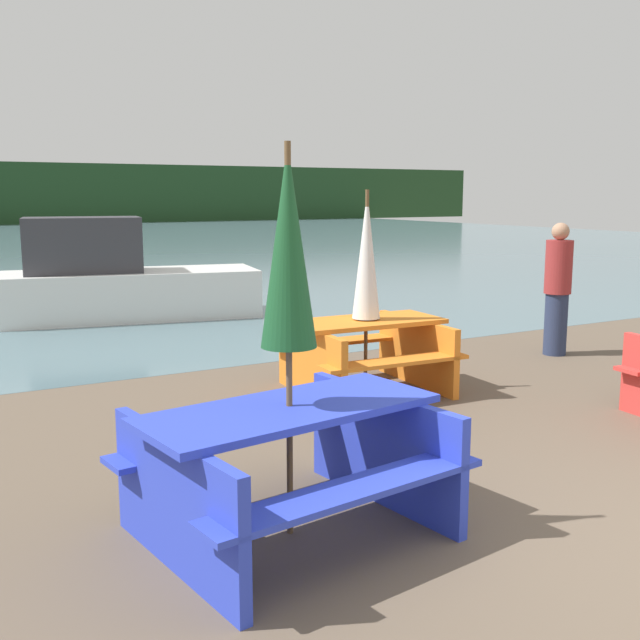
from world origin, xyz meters
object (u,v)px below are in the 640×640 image
(picnic_table_blue, at_px, (290,457))
(umbrella_white, at_px, (367,256))
(umbrella_darkgreen, at_px, (288,249))
(boat, at_px, (120,282))
(person, at_px, (558,289))
(picnic_table_orange, at_px, (366,349))

(picnic_table_blue, relative_size, umbrella_white, 0.95)
(umbrella_white, xyz_separation_m, umbrella_darkgreen, (-2.12, -2.48, 0.30))
(umbrella_darkgreen, bearing_deg, boat, 81.97)
(umbrella_white, distance_m, umbrella_darkgreen, 3.28)
(picnic_table_blue, bearing_deg, person, 28.66)
(umbrella_white, height_order, umbrella_darkgreen, umbrella_darkgreen)
(umbrella_white, distance_m, boat, 5.80)
(picnic_table_blue, height_order, boat, boat)
(picnic_table_orange, bearing_deg, umbrella_darkgreen, -130.60)
(umbrella_white, xyz_separation_m, boat, (-0.97, 5.67, -0.78))
(picnic_table_orange, relative_size, umbrella_darkgreen, 0.70)
(umbrella_darkgreen, xyz_separation_m, person, (5.11, 2.79, -0.85))
(picnic_table_orange, bearing_deg, picnic_table_blue, -130.60)
(picnic_table_blue, distance_m, umbrella_white, 3.38)
(boat, height_order, person, person)
(umbrella_darkgreen, bearing_deg, umbrella_white, 49.40)
(picnic_table_blue, height_order, picnic_table_orange, picnic_table_blue)
(umbrella_darkgreen, bearing_deg, person, 28.66)
(picnic_table_blue, relative_size, picnic_table_orange, 1.21)
(picnic_table_blue, distance_m, person, 5.83)
(picnic_table_orange, distance_m, umbrella_darkgreen, 3.49)
(picnic_table_orange, bearing_deg, umbrella_white, 180.00)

